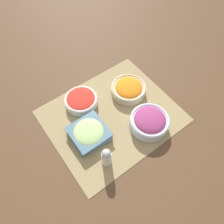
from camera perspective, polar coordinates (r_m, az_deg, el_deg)
The scene contains 7 objects.
ground_plane at distance 1.00m, azimuth 0.00°, elevation -1.03°, with size 3.00×3.00×0.00m, color #513823.
placemat at distance 0.99m, azimuth 0.00°, elevation -0.97°, with size 0.57×0.48×0.00m.
carrot_bowl at distance 1.05m, azimuth 4.35°, elevation 6.07°, with size 0.17×0.17×0.05m.
cucumber_bowl at distance 0.93m, azimuth -6.07°, elevation -5.42°, with size 0.16×0.16×0.05m.
onion_bowl at distance 0.95m, azimuth 9.76°, elevation -2.43°, with size 0.17×0.17×0.07m.
tomato_bowl at distance 1.02m, azimuth -8.10°, elevation 3.07°, with size 0.15×0.15×0.05m.
pepper_shaker at distance 0.85m, azimuth -1.45°, elevation -11.72°, with size 0.04×0.04×0.11m.
Camera 1 is at (-0.30, -0.41, 0.86)m, focal length 35.00 mm.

